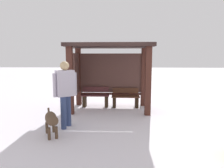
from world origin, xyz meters
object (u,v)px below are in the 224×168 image
at_px(bench_center_inside, 125,99).
at_px(dog, 51,120).
at_px(bench_left_inside, 96,98).
at_px(person_walking, 65,89).
at_px(bus_shelter, 108,62).

relative_size(bench_center_inside, dog, 1.12).
distance_m(bench_center_inside, dog, 3.46).
distance_m(bench_left_inside, person_walking, 2.44).
xyz_separation_m(bench_left_inside, dog, (-0.67, -2.93, 0.07)).
distance_m(bus_shelter, dog, 3.23).
bearing_deg(bench_left_inside, bench_center_inside, 0.18).
height_order(bench_left_inside, bench_center_inside, bench_left_inside).
relative_size(bench_left_inside, person_walking, 0.59).
height_order(bus_shelter, bench_center_inside, bus_shelter).
height_order(bench_left_inside, person_walking, person_walking).
bearing_deg(bench_center_inside, person_walking, -125.79).
distance_m(bench_left_inside, dog, 3.01).
xyz_separation_m(bench_center_inside, dog, (-1.82, -2.94, 0.10)).
xyz_separation_m(bench_center_inside, person_walking, (-1.65, -2.29, 0.74)).
xyz_separation_m(bus_shelter, bench_left_inside, (-0.49, 0.21, -1.35)).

